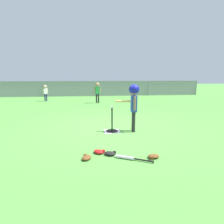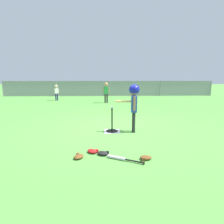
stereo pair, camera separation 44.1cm
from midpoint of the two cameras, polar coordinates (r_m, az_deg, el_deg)
ground_plane at (r=5.76m, az=2.55°, el=-4.61°), size 60.00×60.00×0.00m
home_plate at (r=5.35m, az=2.38°, el=-5.78°), size 0.44×0.44×0.01m
batting_tee at (r=5.32m, az=2.38°, el=-4.78°), size 0.32×0.32×0.65m
baseball_on_tee at (r=5.19m, az=2.43°, el=1.43°), size 0.07×0.07×0.07m
batter_child at (r=5.18m, az=9.00°, el=4.05°), size 0.65×0.37×1.31m
fielder_near_left at (r=10.88m, az=-0.60°, el=6.66°), size 0.35×0.23×1.17m
fielder_deep_right at (r=12.40m, az=-15.33°, el=6.24°), size 0.27×0.20×0.99m
spare_bat_silver at (r=3.62m, az=6.05°, el=-13.67°), size 0.66×0.37×0.06m
glove_by_plate at (r=3.91m, az=-2.61°, el=-11.64°), size 0.27×0.27×0.07m
glove_near_bats at (r=3.69m, az=-6.46°, el=-13.10°), size 0.25×0.27×0.07m
glove_tossed_aside at (r=3.81m, az=0.67°, el=-12.26°), size 0.27×0.25×0.07m
glove_outfield_drop at (r=3.72m, az=13.51°, el=-13.16°), size 0.23×0.18×0.07m
outfield_fence at (r=14.75m, az=-0.16°, el=7.21°), size 16.06×0.06×1.15m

